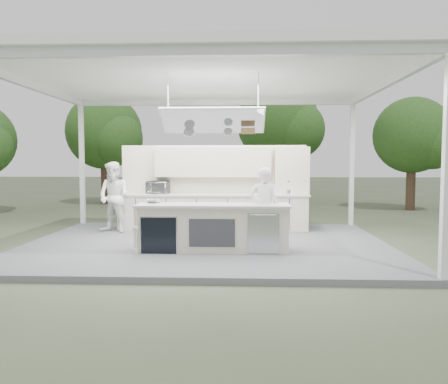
{
  "coord_description": "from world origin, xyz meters",
  "views": [
    {
      "loc": [
        0.8,
        -9.67,
        1.93
      ],
      "look_at": [
        0.37,
        0.4,
        1.23
      ],
      "focal_mm": 35.0,
      "sensor_mm": 36.0,
      "label": 1
    }
  ],
  "objects_px": {
    "head_chef": "(264,208)",
    "sous_chef": "(114,197)",
    "demo_island": "(212,227)",
    "back_counter": "(213,212)"
  },
  "relations": [
    {
      "from": "demo_island",
      "to": "sous_chef",
      "type": "bearing_deg",
      "value": 140.01
    },
    {
      "from": "back_counter",
      "to": "head_chef",
      "type": "distance_m",
      "value": 2.9
    },
    {
      "from": "demo_island",
      "to": "sous_chef",
      "type": "height_order",
      "value": "sous_chef"
    },
    {
      "from": "back_counter",
      "to": "sous_chef",
      "type": "xyz_separation_m",
      "value": [
        -2.49,
        -0.57,
        0.43
      ]
    },
    {
      "from": "head_chef",
      "to": "sous_chef",
      "type": "xyz_separation_m",
      "value": [
        -3.73,
        2.03,
        0.06
      ]
    },
    {
      "from": "demo_island",
      "to": "head_chef",
      "type": "bearing_deg",
      "value": 11.25
    },
    {
      "from": "demo_island",
      "to": "back_counter",
      "type": "height_order",
      "value": "same"
    },
    {
      "from": "back_counter",
      "to": "head_chef",
      "type": "relative_size",
      "value": 3.0
    },
    {
      "from": "demo_island",
      "to": "head_chef",
      "type": "relative_size",
      "value": 1.83
    },
    {
      "from": "demo_island",
      "to": "head_chef",
      "type": "height_order",
      "value": "head_chef"
    }
  ]
}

